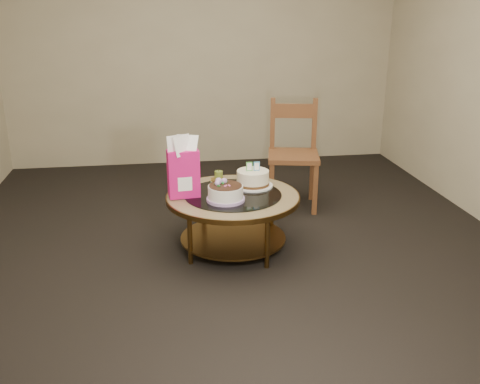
{
  "coord_description": "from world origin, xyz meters",
  "views": [
    {
      "loc": [
        -0.52,
        -3.78,
        1.83
      ],
      "look_at": [
        0.06,
        0.02,
        0.47
      ],
      "focal_mm": 40.0,
      "sensor_mm": 36.0,
      "label": 1
    }
  ],
  "objects": [
    {
      "name": "ground",
      "position": [
        0.0,
        0.0,
        0.0
      ],
      "size": [
        5.0,
        5.0,
        0.0
      ],
      "primitive_type": "plane",
      "color": "black",
      "rests_on": "ground"
    },
    {
      "name": "room_walls",
      "position": [
        0.0,
        0.0,
        1.54
      ],
      "size": [
        4.52,
        5.02,
        2.61
      ],
      "color": "tan",
      "rests_on": "ground"
    },
    {
      "name": "coffee_table",
      "position": [
        0.0,
        -0.0,
        0.38
      ],
      "size": [
        1.02,
        1.02,
        0.46
      ],
      "color": "brown",
      "rests_on": "ground"
    },
    {
      "name": "decorated_cake",
      "position": [
        -0.07,
        -0.13,
        0.51
      ],
      "size": [
        0.28,
        0.28,
        0.16
      ],
      "rotation": [
        0.0,
        0.0,
        -0.23
      ],
      "color": "#AE8BC5",
      "rests_on": "coffee_table"
    },
    {
      "name": "cream_cake",
      "position": [
        0.18,
        0.16,
        0.52
      ],
      "size": [
        0.32,
        0.32,
        0.2
      ],
      "rotation": [
        0.0,
        0.0,
        0.01
      ],
      "color": "white",
      "rests_on": "coffee_table"
    },
    {
      "name": "gift_bag",
      "position": [
        -0.37,
        0.01,
        0.69
      ],
      "size": [
        0.24,
        0.19,
        0.46
      ],
      "rotation": [
        0.0,
        0.0,
        0.1
      ],
      "color": "#E51585",
      "rests_on": "coffee_table"
    },
    {
      "name": "pillar_candle",
      "position": [
        -0.07,
        0.32,
        0.49
      ],
      "size": [
        0.14,
        0.14,
        0.1
      ],
      "rotation": [
        0.0,
        0.0,
        -0.42
      ],
      "color": "#DDC35B",
      "rests_on": "coffee_table"
    },
    {
      "name": "dining_chair",
      "position": [
        0.69,
        0.89,
        0.5
      ],
      "size": [
        0.54,
        0.54,
        1.0
      ],
      "rotation": [
        0.0,
        0.0,
        -0.21
      ],
      "color": "brown",
      "rests_on": "ground"
    }
  ]
}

